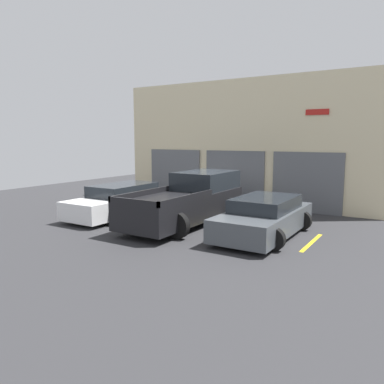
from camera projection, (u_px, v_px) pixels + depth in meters
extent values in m
plane|color=#2D2D30|center=(205.00, 217.00, 14.43)|extent=(28.00, 28.00, 0.00)
cube|color=beige|center=(242.00, 143.00, 16.81)|extent=(12.08, 0.60, 5.61)
cube|color=#595B60|center=(175.00, 175.00, 18.54)|extent=(2.84, 0.08, 2.47)
cube|color=#595B60|center=(234.00, 178.00, 16.85)|extent=(2.84, 0.08, 2.47)
cube|color=#595B60|center=(307.00, 183.00, 15.16)|extent=(2.84, 0.08, 2.47)
cube|color=#B21E19|center=(317.00, 112.00, 14.62)|extent=(0.90, 0.03, 0.22)
cube|color=black|center=(184.00, 206.00, 13.09)|extent=(1.88, 5.50, 0.88)
cube|color=#1E2328|center=(206.00, 180.00, 14.25)|extent=(1.73, 2.48, 0.66)
cube|color=black|center=(142.00, 193.00, 12.44)|extent=(0.08, 3.03, 0.18)
cube|color=black|center=(187.00, 198.00, 11.50)|extent=(0.08, 3.03, 0.18)
cube|color=black|center=(133.00, 202.00, 10.73)|extent=(1.88, 0.08, 0.18)
cylinder|color=black|center=(190.00, 204.00, 14.99)|extent=(0.82, 0.22, 0.82)
cylinder|color=black|center=(227.00, 208.00, 14.12)|extent=(0.82, 0.22, 0.82)
cylinder|color=black|center=(134.00, 219.00, 12.12)|extent=(0.82, 0.22, 0.82)
cylinder|color=black|center=(177.00, 225.00, 11.25)|extent=(0.82, 0.22, 0.82)
cube|color=white|center=(122.00, 204.00, 14.65)|extent=(1.73, 4.75, 0.67)
cube|color=#1E2328|center=(123.00, 190.00, 14.67)|extent=(1.52, 2.61, 0.43)
cylinder|color=black|center=(132.00, 201.00, 16.30)|extent=(0.61, 0.22, 0.61)
cylinder|color=black|center=(160.00, 204.00, 15.52)|extent=(0.61, 0.22, 0.61)
cylinder|color=black|center=(79.00, 212.00, 13.83)|extent=(0.61, 0.22, 0.61)
cylinder|color=black|center=(109.00, 217.00, 13.04)|extent=(0.61, 0.22, 0.61)
cube|color=#474C51|center=(264.00, 221.00, 11.58)|extent=(1.80, 4.39, 0.66)
cube|color=#1E2328|center=(266.00, 203.00, 11.60)|extent=(1.58, 2.42, 0.40)
cylinder|color=black|center=(257.00, 215.00, 13.16)|extent=(0.64, 0.22, 0.64)
cylinder|color=black|center=(302.00, 221.00, 12.34)|extent=(0.64, 0.22, 0.64)
cylinder|color=black|center=(221.00, 232.00, 10.87)|extent=(0.64, 0.22, 0.64)
cylinder|color=black|center=(273.00, 239.00, 10.04)|extent=(0.64, 0.22, 0.64)
cube|color=gold|center=(95.00, 212.00, 15.48)|extent=(0.12, 2.20, 0.01)
cube|color=gold|center=(152.00, 220.00, 13.95)|extent=(0.12, 2.20, 0.01)
cube|color=gold|center=(222.00, 230.00, 12.41)|extent=(0.12, 2.20, 0.01)
cube|color=gold|center=(312.00, 242.00, 10.88)|extent=(0.12, 2.20, 0.01)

